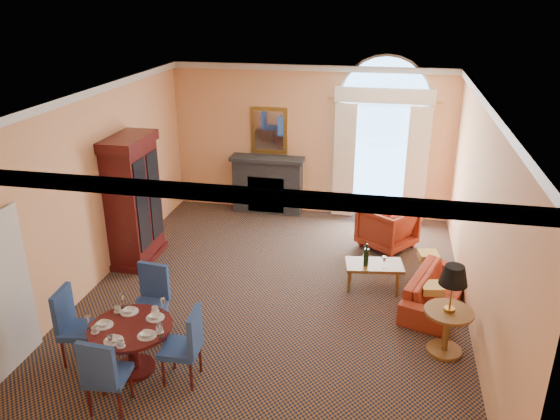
% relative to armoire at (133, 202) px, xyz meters
% --- Properties ---
extents(ground, '(7.50, 7.50, 0.00)m').
position_rel_armoire_xyz_m(ground, '(2.72, -0.79, -1.12)').
color(ground, '#101B32').
rests_on(ground, ground).
extents(room_envelope, '(6.04, 7.52, 3.45)m').
position_rel_armoire_xyz_m(room_envelope, '(2.69, -0.13, 1.39)').
color(room_envelope, '#FFB579').
rests_on(room_envelope, ground).
extents(armoire, '(0.66, 1.18, 2.31)m').
position_rel_armoire_xyz_m(armoire, '(0.00, 0.00, 0.00)').
color(armoire, '#3C0E0D').
rests_on(armoire, ground).
extents(dining_table, '(1.06, 1.06, 0.87)m').
position_rel_armoire_xyz_m(dining_table, '(1.33, -2.98, -0.60)').
color(dining_table, '#3C0E0D').
rests_on(dining_table, ground).
extents(dining_chair_north, '(0.59, 0.59, 1.03)m').
position_rel_armoire_xyz_m(dining_chair_north, '(1.24, -2.09, -0.53)').
color(dining_chair_north, navy).
rests_on(dining_chair_north, ground).
extents(dining_chair_south, '(0.50, 0.51, 1.03)m').
position_rel_armoire_xyz_m(dining_chair_south, '(1.38, -3.77, -0.53)').
color(dining_chair_south, navy).
rests_on(dining_chair_south, ground).
extents(dining_chair_east, '(0.49, 0.48, 1.03)m').
position_rel_armoire_xyz_m(dining_chair_east, '(2.12, -3.04, -0.53)').
color(dining_chair_east, navy).
rests_on(dining_chair_east, ground).
extents(dining_chair_west, '(0.53, 0.53, 1.03)m').
position_rel_armoire_xyz_m(dining_chair_west, '(0.47, -2.91, -0.53)').
color(dining_chair_west, navy).
rests_on(dining_chair_west, ground).
extents(sofa, '(1.21, 1.89, 0.51)m').
position_rel_armoire_xyz_m(sofa, '(5.27, -0.55, -0.86)').
color(sofa, '#A2331D').
rests_on(sofa, ground).
extents(armchair, '(1.27, 1.26, 0.83)m').
position_rel_armoire_xyz_m(armchair, '(4.46, 1.42, -0.70)').
color(armchair, '#A2331D').
rests_on(armchair, ground).
extents(coffee_table, '(0.99, 0.65, 0.86)m').
position_rel_armoire_xyz_m(coffee_table, '(4.27, -0.27, -0.67)').
color(coffee_table, brown).
rests_on(coffee_table, ground).
extents(side_table, '(0.65, 0.65, 1.29)m').
position_rel_armoire_xyz_m(side_table, '(5.32, -1.77, -0.30)').
color(side_table, brown).
rests_on(side_table, ground).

